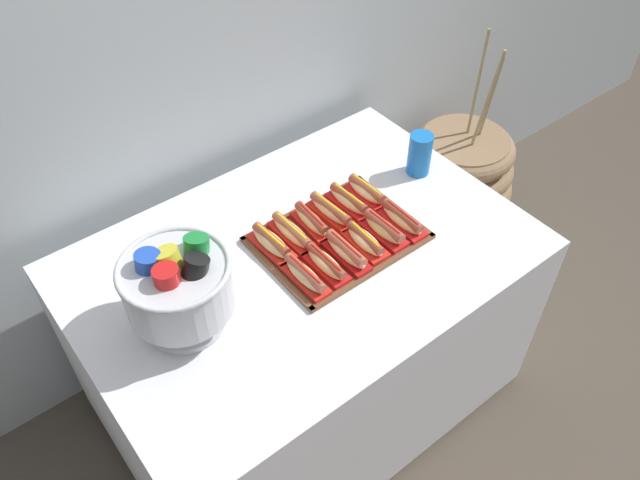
{
  "coord_description": "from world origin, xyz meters",
  "views": [
    {
      "loc": [
        -0.76,
        -1.06,
        2.16
      ],
      "look_at": [
        0.04,
        -0.03,
        0.84
      ],
      "focal_mm": 35.75,
      "sensor_mm": 36.0,
      "label": 1
    }
  ],
  "objects_px": {
    "buffet_table": "(304,329)",
    "hot_dog_6": "(272,243)",
    "hot_dog_5": "(402,220)",
    "hot_dog_7": "(292,233)",
    "serving_tray": "(338,238)",
    "hot_dog_0": "(305,276)",
    "hot_dog_4": "(384,230)",
    "punch_bowl": "(178,285)",
    "hot_dog_1": "(326,264)",
    "cup_stack": "(420,154)",
    "hot_dog_10": "(349,201)",
    "hot_dog_9": "(331,211)",
    "hot_dog_11": "(367,192)",
    "hot_dog_2": "(346,252)",
    "hot_dog_8": "(312,221)",
    "floor_vase": "(455,194)",
    "hot_dog_3": "(365,241)"
  },
  "relations": [
    {
      "from": "hot_dog_10",
      "to": "punch_bowl",
      "type": "distance_m",
      "value": 0.65
    },
    {
      "from": "hot_dog_2",
      "to": "hot_dog_0",
      "type": "bearing_deg",
      "value": -179.81
    },
    {
      "from": "hot_dog_4",
      "to": "punch_bowl",
      "type": "xyz_separation_m",
      "value": [
        -0.64,
        0.09,
        0.12
      ]
    },
    {
      "from": "hot_dog_4",
      "to": "hot_dog_0",
      "type": "bearing_deg",
      "value": -179.81
    },
    {
      "from": "floor_vase",
      "to": "hot_dog_7",
      "type": "bearing_deg",
      "value": -169.48
    },
    {
      "from": "floor_vase",
      "to": "hot_dog_0",
      "type": "relative_size",
      "value": 6.02
    },
    {
      "from": "buffet_table",
      "to": "hot_dog_1",
      "type": "distance_m",
      "value": 0.42
    },
    {
      "from": "hot_dog_4",
      "to": "hot_dog_9",
      "type": "bearing_deg",
      "value": 114.63
    },
    {
      "from": "hot_dog_4",
      "to": "cup_stack",
      "type": "height_order",
      "value": "cup_stack"
    },
    {
      "from": "hot_dog_5",
      "to": "hot_dog_9",
      "type": "bearing_deg",
      "value": 132.46
    },
    {
      "from": "buffet_table",
      "to": "hot_dog_7",
      "type": "relative_size",
      "value": 7.43
    },
    {
      "from": "hot_dog_3",
      "to": "hot_dog_5",
      "type": "xyz_separation_m",
      "value": [
        0.15,
        0.0,
        0.0
      ]
    },
    {
      "from": "serving_tray",
      "to": "hot_dog_1",
      "type": "distance_m",
      "value": 0.14
    },
    {
      "from": "hot_dog_4",
      "to": "hot_dog_6",
      "type": "xyz_separation_m",
      "value": [
        -0.3,
        0.16,
        -0.0
      ]
    },
    {
      "from": "hot_dog_6",
      "to": "punch_bowl",
      "type": "distance_m",
      "value": 0.36
    },
    {
      "from": "serving_tray",
      "to": "hot_dog_0",
      "type": "bearing_deg",
      "value": -156.06
    },
    {
      "from": "hot_dog_9",
      "to": "serving_tray",
      "type": "bearing_deg",
      "value": -114.25
    },
    {
      "from": "hot_dog_9",
      "to": "hot_dog_10",
      "type": "xyz_separation_m",
      "value": [
        0.07,
        0.0,
        0.0
      ]
    },
    {
      "from": "hot_dog_5",
      "to": "hot_dog_7",
      "type": "height_order",
      "value": "hot_dog_5"
    },
    {
      "from": "hot_dog_3",
      "to": "hot_dog_10",
      "type": "height_order",
      "value": "hot_dog_10"
    },
    {
      "from": "hot_dog_4",
      "to": "hot_dog_8",
      "type": "bearing_deg",
      "value": 132.46
    },
    {
      "from": "serving_tray",
      "to": "hot_dog_0",
      "type": "relative_size",
      "value": 2.8
    },
    {
      "from": "floor_vase",
      "to": "hot_dog_9",
      "type": "distance_m",
      "value": 1.04
    },
    {
      "from": "hot_dog_4",
      "to": "punch_bowl",
      "type": "distance_m",
      "value": 0.65
    },
    {
      "from": "hot_dog_4",
      "to": "buffet_table",
      "type": "bearing_deg",
      "value": 157.15
    },
    {
      "from": "hot_dog_10",
      "to": "cup_stack",
      "type": "distance_m",
      "value": 0.31
    },
    {
      "from": "serving_tray",
      "to": "hot_dog_9",
      "type": "xyz_separation_m",
      "value": [
        0.04,
        0.08,
        0.03
      ]
    },
    {
      "from": "hot_dog_11",
      "to": "punch_bowl",
      "type": "bearing_deg",
      "value": -173.86
    },
    {
      "from": "buffet_table",
      "to": "hot_dog_1",
      "type": "bearing_deg",
      "value": -83.26
    },
    {
      "from": "hot_dog_11",
      "to": "hot_dog_5",
      "type": "bearing_deg",
      "value": -89.81
    },
    {
      "from": "buffet_table",
      "to": "hot_dog_0",
      "type": "height_order",
      "value": "hot_dog_0"
    },
    {
      "from": "hot_dog_3",
      "to": "cup_stack",
      "type": "distance_m",
      "value": 0.42
    },
    {
      "from": "hot_dog_7",
      "to": "hot_dog_10",
      "type": "distance_m",
      "value": 0.23
    },
    {
      "from": "hot_dog_9",
      "to": "hot_dog_11",
      "type": "distance_m",
      "value": 0.15
    },
    {
      "from": "hot_dog_3",
      "to": "hot_dog_1",
      "type": "bearing_deg",
      "value": -179.81
    },
    {
      "from": "hot_dog_5",
      "to": "hot_dog_10",
      "type": "xyz_separation_m",
      "value": [
        -0.08,
        0.16,
        0.0
      ]
    },
    {
      "from": "hot_dog_3",
      "to": "hot_dog_8",
      "type": "bearing_deg",
      "value": 114.63
    },
    {
      "from": "hot_dog_1",
      "to": "hot_dog_8",
      "type": "relative_size",
      "value": 0.97
    },
    {
      "from": "hot_dog_0",
      "to": "hot_dog_11",
      "type": "xyz_separation_m",
      "value": [
        0.37,
        0.17,
        0.0
      ]
    },
    {
      "from": "buffet_table",
      "to": "punch_bowl",
      "type": "distance_m",
      "value": 0.66
    },
    {
      "from": "hot_dog_2",
      "to": "hot_dog_6",
      "type": "height_order",
      "value": "same"
    },
    {
      "from": "buffet_table",
      "to": "hot_dog_6",
      "type": "height_order",
      "value": "hot_dog_6"
    },
    {
      "from": "hot_dog_1",
      "to": "hot_dog_11",
      "type": "xyz_separation_m",
      "value": [
        0.3,
        0.17,
        0.0
      ]
    },
    {
      "from": "buffet_table",
      "to": "hot_dog_11",
      "type": "relative_size",
      "value": 8.31
    },
    {
      "from": "hot_dog_1",
      "to": "hot_dog_2",
      "type": "distance_m",
      "value": 0.08
    },
    {
      "from": "hot_dog_5",
      "to": "hot_dog_9",
      "type": "xyz_separation_m",
      "value": [
        -0.15,
        0.16,
        0.0
      ]
    },
    {
      "from": "floor_vase",
      "to": "hot_dog_10",
      "type": "relative_size",
      "value": 5.81
    },
    {
      "from": "hot_dog_1",
      "to": "cup_stack",
      "type": "bearing_deg",
      "value": 17.6
    },
    {
      "from": "hot_dog_1",
      "to": "hot_dog_5",
      "type": "xyz_separation_m",
      "value": [
        0.3,
        0.0,
        0.0
      ]
    },
    {
      "from": "buffet_table",
      "to": "hot_dog_10",
      "type": "relative_size",
      "value": 7.63
    }
  ]
}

